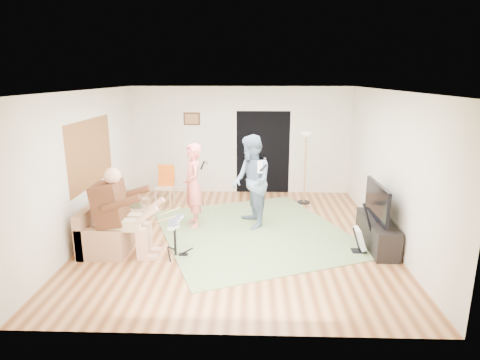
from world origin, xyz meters
name	(u,v)px	position (x,y,z in m)	size (l,w,h in m)	color
floor	(237,236)	(0.00, 0.00, 0.00)	(6.00, 6.00, 0.00)	brown
walls	(237,167)	(0.00, 0.00, 1.35)	(5.50, 6.00, 2.70)	beige
ceiling	(237,90)	(0.00, 0.00, 2.70)	(6.00, 6.00, 0.00)	white
window_blinds	(91,153)	(-2.74, 0.20, 1.55)	(2.05, 2.05, 0.00)	#965D2E
doorway	(263,153)	(0.55, 2.99, 1.05)	(2.10, 2.10, 0.00)	black
picture_frame	(192,119)	(-1.25, 2.99, 1.90)	(0.42, 0.03, 0.32)	#3F2314
area_rug	(253,231)	(0.31, 0.22, 0.01)	(3.32, 3.69, 0.02)	#69804E
sofa	(113,227)	(-2.28, -0.24, 0.25)	(0.78, 1.89, 0.77)	#9C704E
drummer	(123,222)	(-1.85, -0.89, 0.59)	(0.99, 0.55, 1.52)	#502A16
drum_kit	(175,240)	(-1.00, -0.89, 0.28)	(0.35, 0.63, 0.65)	black
singer	(193,186)	(-0.89, 0.52, 0.84)	(0.61, 0.40, 1.68)	#FF756E
microphone	(203,165)	(-0.69, 0.52, 1.26)	(0.06, 0.06, 0.24)	black
guitarist	(251,182)	(0.26, 0.54, 0.92)	(0.90, 0.70, 1.85)	#6D84A0
guitar_held	(262,165)	(0.46, 0.54, 1.26)	(0.12, 0.60, 0.26)	white
guitar_spare	(360,238)	(2.14, -0.65, 0.25)	(0.32, 0.29, 0.89)	black
torchiere_lamp	(306,155)	(1.52, 2.11, 1.16)	(0.30, 0.30, 1.69)	black
dining_chair	(165,191)	(-1.75, 1.84, 0.33)	(0.43, 0.45, 0.93)	tan
tv_cabinet	(377,233)	(2.50, -0.40, 0.25)	(0.40, 1.40, 0.50)	black
television	(377,201)	(2.45, -0.40, 0.85)	(0.06, 1.20, 0.61)	black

